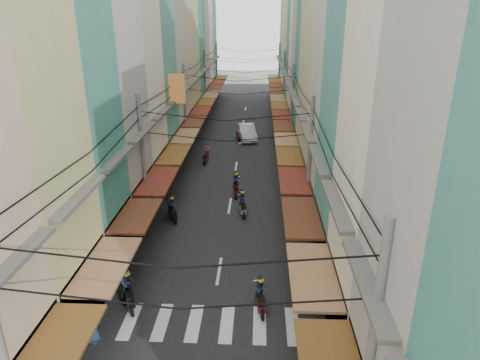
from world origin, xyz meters
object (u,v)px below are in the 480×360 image
(white_car, at_px, (247,139))
(market_umbrella, at_px, (329,226))
(traffic_sign, at_px, (341,242))
(bicycle, at_px, (335,286))

(white_car, bearing_deg, market_umbrella, -87.60)
(white_car, relative_size, traffic_sign, 1.83)
(bicycle, xyz_separation_m, traffic_sign, (0.19, 0.47, 2.17))
(bicycle, distance_m, market_umbrella, 2.99)
(market_umbrella, bearing_deg, traffic_sign, -76.65)
(bicycle, bearing_deg, traffic_sign, -24.64)
(white_car, bearing_deg, traffic_sign, -87.51)
(bicycle, distance_m, traffic_sign, 2.23)
(white_car, height_order, market_umbrella, market_umbrella)
(white_car, height_order, traffic_sign, traffic_sign)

